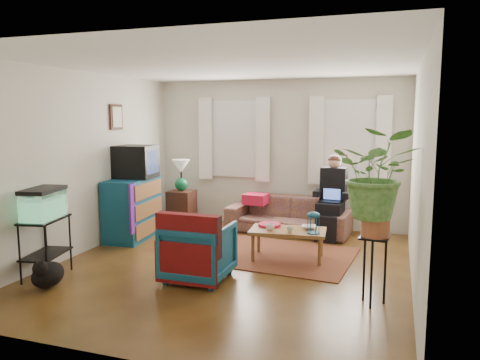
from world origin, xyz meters
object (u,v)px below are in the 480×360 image
(sofa, at_px, (288,209))
(armchair, at_px, (199,248))
(coffee_table, at_px, (288,244))
(side_table, at_px, (182,208))
(aquarium_stand, at_px, (46,248))
(dresser, at_px, (133,208))
(plant_stand, at_px, (374,271))

(sofa, height_order, armchair, sofa)
(armchair, relative_size, coffee_table, 0.75)
(side_table, relative_size, aquarium_stand, 0.85)
(aquarium_stand, bearing_deg, armchair, 5.24)
(sofa, bearing_deg, aquarium_stand, -121.73)
(aquarium_stand, bearing_deg, dresser, 78.41)
(sofa, distance_m, plant_stand, 3.14)
(armchair, xyz_separation_m, plant_stand, (2.04, -0.12, -0.02))
(dresser, bearing_deg, plant_stand, -26.93)
(armchair, bearing_deg, side_table, -60.02)
(dresser, xyz_separation_m, aquarium_stand, (-0.01, -1.97, -0.12))
(side_table, distance_m, dresser, 1.16)
(coffee_table, height_order, plant_stand, plant_stand)
(coffee_table, relative_size, plant_stand, 1.39)
(aquarium_stand, relative_size, plant_stand, 1.00)
(dresser, height_order, coffee_table, dresser)
(dresser, xyz_separation_m, armchair, (1.79, -1.44, -0.10))
(armchair, height_order, plant_stand, armchair)
(side_table, distance_m, armchair, 2.92)
(armchair, bearing_deg, aquarium_stand, 16.80)
(sofa, distance_m, coffee_table, 1.55)
(side_table, xyz_separation_m, aquarium_stand, (-0.35, -3.07, 0.05))
(aquarium_stand, height_order, plant_stand, plant_stand)
(coffee_table, bearing_deg, side_table, 142.29)
(dresser, xyz_separation_m, coffee_table, (2.64, -0.33, -0.28))
(coffee_table, bearing_deg, plant_stand, -51.73)
(sofa, xyz_separation_m, aquarium_stand, (-2.31, -3.15, -0.03))
(side_table, distance_m, coffee_table, 2.70)
(plant_stand, bearing_deg, armchair, 176.55)
(side_table, bearing_deg, aquarium_stand, -96.50)
(dresser, height_order, armchair, dresser)
(armchair, bearing_deg, dresser, -38.56)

